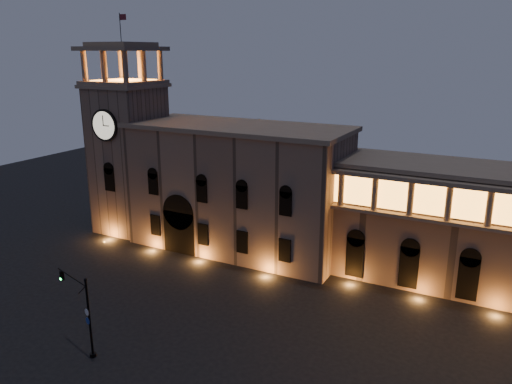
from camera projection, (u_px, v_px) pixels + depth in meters
ground at (152, 319)px, 52.36m from camera, size 160.00×160.00×0.00m
government_building at (237, 188)px, 69.60m from camera, size 30.80×12.80×17.60m
clock_tower at (129, 151)px, 75.97m from camera, size 9.80×9.80×32.40m
colonnade_wing at (507, 233)px, 56.53m from camera, size 40.60×11.50×14.50m
traffic_light at (84, 312)px, 45.55m from camera, size 5.56×1.94×7.92m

